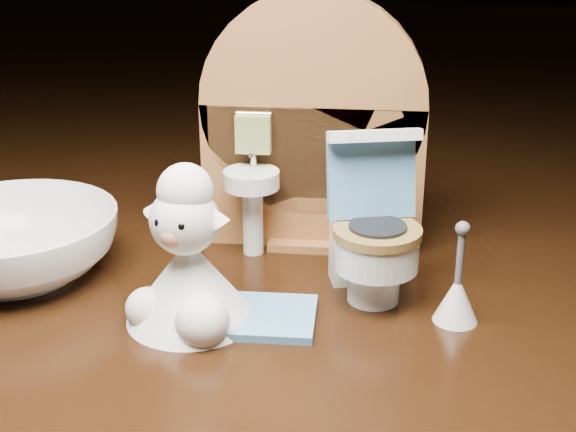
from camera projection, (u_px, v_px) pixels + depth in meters
name	position (u px, v px, depth m)	size (l,w,h in m)	color
backdrop_panel	(311.00, 139.00, 0.46)	(0.13, 0.05, 0.15)	#A26433
toy_toilet	(372.00, 236.00, 0.42)	(0.05, 0.06, 0.09)	white
bath_mat	(261.00, 317.00, 0.40)	(0.05, 0.04, 0.00)	#5493C1
toilet_brush	(457.00, 295.00, 0.39)	(0.02, 0.02, 0.05)	white
plush_lamb	(188.00, 268.00, 0.39)	(0.06, 0.07, 0.08)	white
ceramic_bowl	(13.00, 245.00, 0.44)	(0.12, 0.12, 0.04)	white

